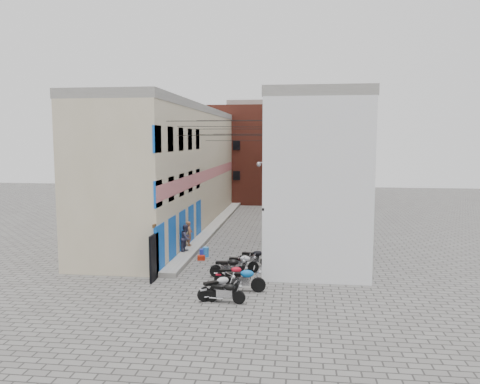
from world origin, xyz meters
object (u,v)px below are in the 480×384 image
at_px(water_jug_near, 202,253).
at_px(red_crate, 201,258).
at_px(person_b, 186,238).
at_px(motorcycle_d, 232,274).
at_px(motorcycle_f, 241,262).
at_px(motorcycle_e, 229,266).
at_px(water_jug_far, 206,252).
at_px(motorcycle_g, 254,257).
at_px(motorcycle_b, 218,286).
at_px(motorcycle_c, 242,278).
at_px(motorcycle_a, 225,291).
at_px(person_a, 189,234).

height_order(water_jug_near, red_crate, water_jug_near).
bearing_deg(person_b, water_jug_near, -91.76).
xyz_separation_m(motorcycle_d, motorcycle_f, (0.17, 1.98, 0.02)).
bearing_deg(motorcycle_e, water_jug_far, -155.50).
xyz_separation_m(motorcycle_e, motorcycle_g, (1.00, 2.04, -0.02)).
height_order(water_jug_far, red_crate, water_jug_far).
relative_size(motorcycle_b, motorcycle_f, 1.08).
bearing_deg(motorcycle_e, motorcycle_c, 20.96).
height_order(motorcycle_d, motorcycle_g, motorcycle_g).
bearing_deg(motorcycle_d, motorcycle_c, 19.22).
xyz_separation_m(person_b, water_jug_far, (1.16, -0.14, -0.75)).
xyz_separation_m(motorcycle_e, water_jug_far, (-1.90, 3.77, -0.27)).
xyz_separation_m(motorcycle_g, person_b, (-4.06, 1.88, 0.50)).
distance_m(water_jug_near, red_crate, 0.73).
relative_size(motorcycle_e, water_jug_near, 4.22).
bearing_deg(motorcycle_f, motorcycle_g, 154.47).
bearing_deg(motorcycle_a, red_crate, -153.68).
bearing_deg(motorcycle_f, motorcycle_b, -5.50).
bearing_deg(motorcycle_f, person_a, -138.42).
distance_m(motorcycle_b, red_crate, 6.39).
distance_m(motorcycle_g, red_crate, 3.17).
xyz_separation_m(motorcycle_f, water_jug_near, (-2.57, 2.74, -0.29)).
xyz_separation_m(motorcycle_d, motorcycle_e, (-0.30, 1.00, 0.06)).
bearing_deg(motorcycle_e, motorcycle_d, 14.51).
bearing_deg(water_jug_near, red_crate, -81.20).
bearing_deg(person_b, motorcycle_a, -145.59).
distance_m(motorcycle_a, person_a, 9.46).
bearing_deg(red_crate, motorcycle_d, -60.21).
distance_m(motorcycle_c, motorcycle_d, 1.19).
xyz_separation_m(motorcycle_d, person_a, (-3.49, 6.26, 0.51)).
height_order(motorcycle_a, water_jug_near, motorcycle_a).
relative_size(motorcycle_g, person_b, 1.17).
xyz_separation_m(motorcycle_a, water_jug_far, (-2.26, 7.27, -0.22)).
distance_m(motorcycle_b, person_a, 8.92).
bearing_deg(person_b, motorcycle_g, -105.15).
bearing_deg(motorcycle_a, water_jug_far, -156.32).
distance_m(motorcycle_g, water_jug_far, 3.39).
bearing_deg(person_b, red_crate, -120.76).
height_order(motorcycle_a, motorcycle_b, motorcycle_b).
xyz_separation_m(person_a, red_crate, (1.20, -2.26, -0.86)).
distance_m(motorcycle_d, water_jug_near, 5.30).
bearing_deg(person_a, motorcycle_g, -132.04).
height_order(motorcycle_d, motorcycle_f, motorcycle_f).
bearing_deg(red_crate, motorcycle_e, -56.45).
xyz_separation_m(motorcycle_f, motorcycle_g, (0.53, 1.06, 0.01)).
bearing_deg(water_jug_far, motorcycle_g, -30.94).
height_order(motorcycle_c, red_crate, motorcycle_c).
relative_size(motorcycle_f, water_jug_far, 3.23).
bearing_deg(motorcycle_f, motorcycle_a, -0.42).
height_order(person_b, water_jug_far, person_b).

